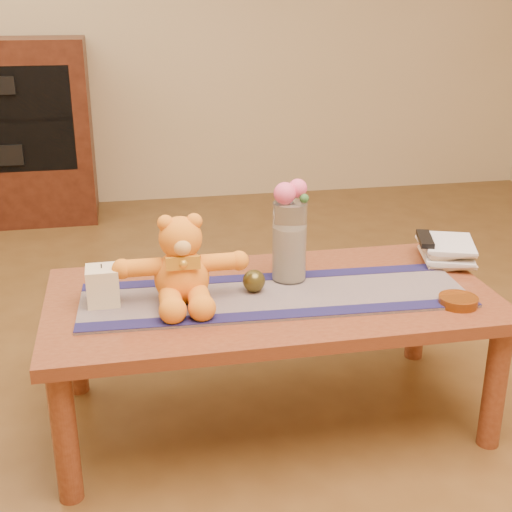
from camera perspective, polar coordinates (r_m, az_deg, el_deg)
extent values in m
plane|color=#553818|center=(2.40, 1.20, -13.00)|extent=(5.50, 5.50, 0.00)
cube|color=#612B17|center=(2.19, 1.29, -3.59)|extent=(1.40, 0.70, 0.04)
cylinder|color=#612B17|center=(2.01, -15.50, -14.17)|extent=(0.07, 0.07, 0.41)
cylinder|color=#612B17|center=(2.28, 19.13, -10.21)|extent=(0.07, 0.07, 0.41)
cylinder|color=#612B17|center=(2.51, -14.77, -6.67)|extent=(0.07, 0.07, 0.41)
cylinder|color=#612B17|center=(2.73, 13.16, -4.26)|extent=(0.07, 0.07, 0.41)
cube|color=#161A40|center=(2.16, 1.62, -3.29)|extent=(1.21, 0.40, 0.01)
cube|color=#181642|center=(2.02, 2.36, -4.80)|extent=(1.20, 0.11, 0.00)
cube|color=#181642|center=(2.28, 0.97, -1.71)|extent=(1.20, 0.11, 0.00)
cube|color=beige|center=(2.12, -12.53, -2.40)|extent=(0.10, 0.10, 0.11)
cylinder|color=black|center=(2.10, -12.66, -0.81)|extent=(0.00, 0.00, 0.01)
cylinder|color=silver|center=(2.22, 2.77, 1.19)|extent=(0.11, 0.11, 0.26)
cylinder|color=beige|center=(2.24, 2.76, 0.25)|extent=(0.09, 0.09, 0.18)
sphere|color=#F05480|center=(2.16, 2.40, 5.20)|extent=(0.07, 0.07, 0.07)
sphere|color=#F05480|center=(2.18, 3.46, 5.61)|extent=(0.06, 0.06, 0.06)
sphere|color=#475099|center=(2.21, 2.88, 5.36)|extent=(0.04, 0.04, 0.04)
sphere|color=#475099|center=(2.19, 1.95, 5.01)|extent=(0.04, 0.04, 0.04)
sphere|color=#33662D|center=(2.17, 4.00, 4.77)|extent=(0.03, 0.03, 0.03)
sphere|color=#463F17|center=(2.16, -0.17, -2.07)|extent=(0.08, 0.08, 0.07)
imported|color=#F9DFC1|center=(2.51, 13.62, -0.14)|extent=(0.22, 0.26, 0.02)
imported|color=#F9DFC1|center=(2.50, 13.78, 0.23)|extent=(0.24, 0.27, 0.02)
imported|color=#F9DFC1|center=(2.50, 13.54, 0.70)|extent=(0.21, 0.25, 0.02)
imported|color=#F9DFC1|center=(2.49, 13.82, 1.06)|extent=(0.23, 0.27, 0.02)
cube|color=black|center=(2.48, 13.79, 1.38)|extent=(0.09, 0.17, 0.02)
cylinder|color=#BF5914|center=(2.18, 16.35, -3.59)|extent=(0.16, 0.16, 0.03)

